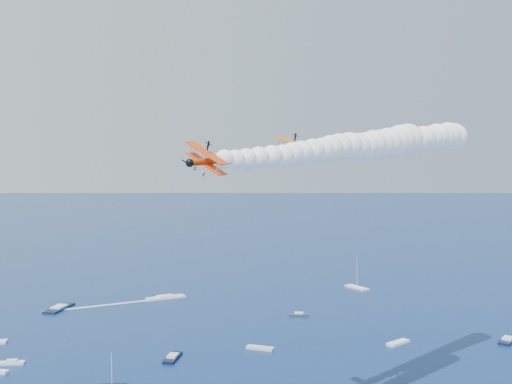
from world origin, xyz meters
TOP-DOWN VIEW (x-y plane):
  - biplane_lead at (20.71, 22.21)m, footprint 9.80×11.66m
  - biplane_trail at (-2.60, 11.13)m, footprint 9.51×11.29m
  - smoke_trail_lead at (49.20, 27.57)m, footprint 59.68×26.59m
  - smoke_trail_trail at (25.59, 17.92)m, footprint 59.94×31.62m
  - spectator_boats at (-1.39, 114.17)m, footprint 221.98×181.69m

SIDE VIEW (x-z plane):
  - spectator_boats at x=-1.39m, z-range 0.00..0.70m
  - biplane_trail at x=-2.60m, z-range 49.51..58.09m
  - biplane_lead at x=20.71m, z-range 51.37..59.84m
  - smoke_trail_trail at x=25.59m, z-range 50.51..61.49m
  - smoke_trail_lead at x=49.20m, z-range 52.32..63.30m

